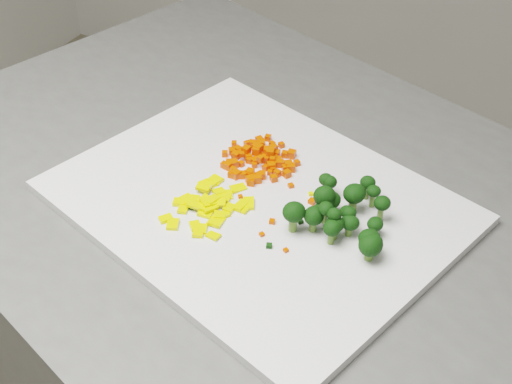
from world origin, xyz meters
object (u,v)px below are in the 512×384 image
at_px(cutting_board, 256,202).
at_px(carrot_pile, 258,152).
at_px(broccoli_pile, 345,207).
at_px(pepper_pile, 205,199).

bearing_deg(cutting_board, carrot_pile, 114.97).
bearing_deg(cutting_board, broccoli_pile, 1.13).
distance_m(cutting_board, broccoli_pile, 0.12).
height_order(cutting_board, pepper_pile, pepper_pile).
height_order(cutting_board, carrot_pile, carrot_pile).
height_order(carrot_pile, pepper_pile, carrot_pile).
distance_m(carrot_pile, pepper_pile, 0.11).
distance_m(cutting_board, pepper_pile, 0.06).
height_order(carrot_pile, broccoli_pile, broccoli_pile).
bearing_deg(broccoli_pile, pepper_pile, -166.04).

